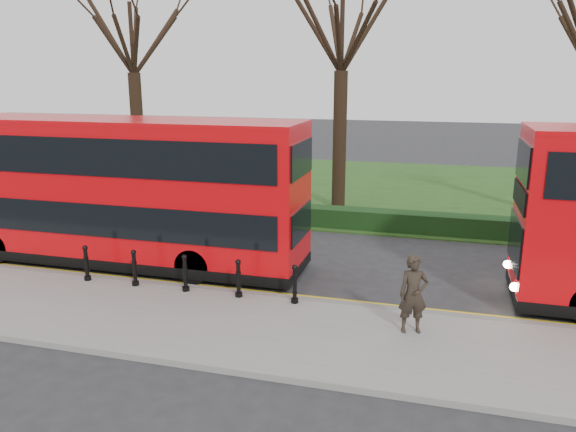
% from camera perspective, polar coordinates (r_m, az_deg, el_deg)
% --- Properties ---
extents(ground, '(120.00, 120.00, 0.00)m').
position_cam_1_polar(ground, '(17.07, -7.79, -6.42)').
color(ground, '#28282B').
rests_on(ground, ground).
extents(pavement, '(60.00, 4.00, 0.15)m').
position_cam_1_polar(pavement, '(14.55, -12.49, -10.10)').
color(pavement, gray).
rests_on(pavement, ground).
extents(kerb, '(60.00, 0.25, 0.16)m').
position_cam_1_polar(kerb, '(16.19, -9.19, -7.36)').
color(kerb, slate).
rests_on(kerb, ground).
extents(grass_verge, '(60.00, 18.00, 0.06)m').
position_cam_1_polar(grass_verge, '(30.90, 3.14, 3.15)').
color(grass_verge, '#244517').
rests_on(grass_verge, ground).
extents(hedge, '(60.00, 0.90, 0.80)m').
position_cam_1_polar(hedge, '(23.06, -1.22, 0.25)').
color(hedge, black).
rests_on(hedge, ground).
extents(yellow_line_outer, '(60.00, 0.10, 0.01)m').
position_cam_1_polar(yellow_line_outer, '(16.47, -8.75, -7.22)').
color(yellow_line_outer, yellow).
rests_on(yellow_line_outer, ground).
extents(yellow_line_inner, '(60.00, 0.10, 0.01)m').
position_cam_1_polar(yellow_line_inner, '(16.64, -8.47, -6.98)').
color(yellow_line_inner, yellow).
rests_on(yellow_line_inner, ground).
extents(tree_left, '(7.02, 7.02, 10.96)m').
position_cam_1_polar(tree_left, '(28.61, -15.65, 17.75)').
color(tree_left, black).
rests_on(tree_left, ground).
extents(tree_mid, '(7.11, 7.11, 11.11)m').
position_cam_1_polar(tree_mid, '(25.11, 5.53, 18.98)').
color(tree_mid, black).
rests_on(tree_mid, ground).
extents(bollard_row, '(6.40, 0.15, 1.00)m').
position_cam_1_polar(bollard_row, '(15.77, -10.41, -5.78)').
color(bollard_row, black).
rests_on(bollard_row, pavement).
extents(bus_lead, '(11.67, 2.68, 4.64)m').
position_cam_1_polar(bus_lead, '(18.54, -16.40, 2.32)').
color(bus_lead, red).
rests_on(bus_lead, ground).
extents(pedestrian, '(0.78, 0.62, 1.85)m').
position_cam_1_polar(pedestrian, '(13.32, 12.61, -7.77)').
color(pedestrian, '#2D241C').
rests_on(pedestrian, pavement).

